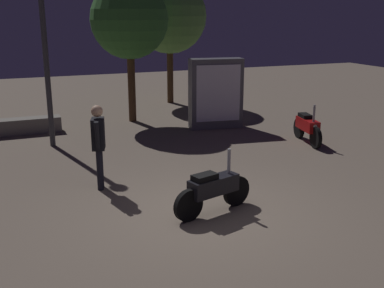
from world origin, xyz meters
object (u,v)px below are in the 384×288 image
(motorcycle_red_parked_left, at_px, (307,127))
(kiosk_billboard, at_px, (216,94))
(person_rider_beside, at_px, (98,140))
(motorcycle_black_foreground, at_px, (213,189))
(streetlamp_near, at_px, (44,34))

(motorcycle_red_parked_left, relative_size, kiosk_billboard, 0.78)
(person_rider_beside, height_order, kiosk_billboard, kiosk_billboard)
(motorcycle_black_foreground, height_order, motorcycle_red_parked_left, same)
(person_rider_beside, xyz_separation_m, streetlamp_near, (-0.55, 3.61, 1.88))
(motorcycle_red_parked_left, height_order, kiosk_billboard, kiosk_billboard)
(motorcycle_red_parked_left, height_order, person_rider_beside, person_rider_beside)
(motorcycle_black_foreground, bearing_deg, kiosk_billboard, 48.91)
(person_rider_beside, distance_m, kiosk_billboard, 5.80)
(motorcycle_red_parked_left, distance_m, kiosk_billboard, 3.04)
(person_rider_beside, bearing_deg, streetlamp_near, -65.91)
(motorcycle_black_foreground, xyz_separation_m, streetlamp_near, (-2.14, 5.55, 2.45))
(motorcycle_red_parked_left, bearing_deg, streetlamp_near, -97.79)
(motorcycle_black_foreground, bearing_deg, streetlamp_near, 95.16)
(streetlamp_near, bearing_deg, person_rider_beside, -81.29)
(motorcycle_black_foreground, distance_m, person_rider_beside, 2.57)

